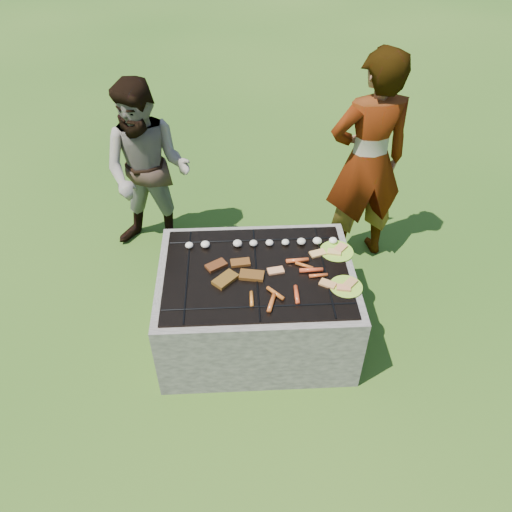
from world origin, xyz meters
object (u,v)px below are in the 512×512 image
(plate_far, at_px, (337,251))
(cook, at_px, (367,162))
(bystander, at_px, (148,171))
(fire_pit, at_px, (256,306))
(plate_near, at_px, (346,287))

(plate_far, height_order, cook, cook)
(cook, xyz_separation_m, bystander, (-1.70, 0.17, -0.13))
(cook, bearing_deg, plate_far, 56.58)
(plate_far, relative_size, bystander, 0.20)
(fire_pit, xyz_separation_m, cook, (0.90, 0.90, 0.59))
(cook, bearing_deg, plate_near, 63.98)
(bystander, bearing_deg, fire_pit, -41.82)
(plate_far, xyz_separation_m, cook, (0.34, 0.73, 0.26))
(fire_pit, bearing_deg, plate_near, -16.91)
(fire_pit, xyz_separation_m, plate_far, (0.56, 0.18, 0.33))
(plate_far, bearing_deg, cook, 65.29)
(cook, bearing_deg, fire_pit, 36.55)
(plate_near, bearing_deg, fire_pit, 163.09)
(fire_pit, xyz_separation_m, bystander, (-0.81, 1.08, 0.46))
(plate_far, distance_m, bystander, 1.64)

